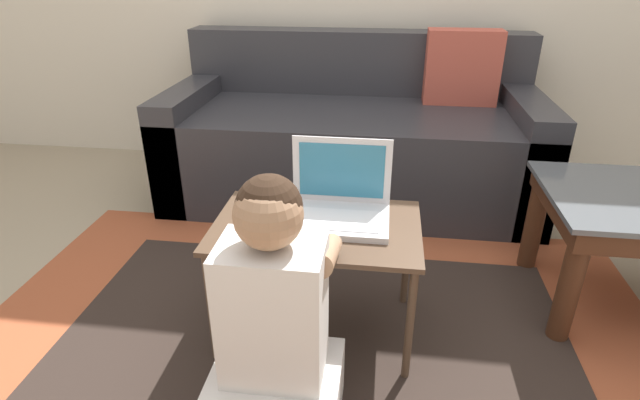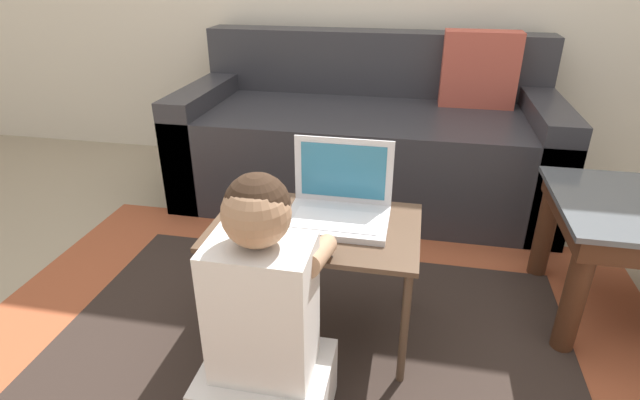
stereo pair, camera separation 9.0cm
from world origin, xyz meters
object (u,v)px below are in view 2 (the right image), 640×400
(laptop, at_px, (338,208))
(person_seated, at_px, (264,328))
(laptop_desk, at_px, (316,237))
(couch, at_px, (367,140))
(computer_mouse, at_px, (261,217))

(laptop, distance_m, person_seated, 0.46)
(laptop, bearing_deg, laptop_desk, -142.29)
(laptop_desk, xyz_separation_m, person_seated, (-0.05, -0.38, -0.05))
(person_seated, bearing_deg, laptop, 75.14)
(couch, relative_size, person_seated, 2.51)
(couch, height_order, person_seated, couch)
(laptop, relative_size, computer_mouse, 3.15)
(couch, xyz_separation_m, laptop_desk, (-0.03, -1.14, 0.07))
(couch, bearing_deg, laptop_desk, -91.74)
(computer_mouse, bearing_deg, person_seated, -72.05)
(laptop_desk, height_order, computer_mouse, computer_mouse)
(computer_mouse, relative_size, person_seated, 0.14)
(laptop_desk, bearing_deg, couch, 88.26)
(couch, distance_m, laptop, 1.10)
(couch, distance_m, person_seated, 1.52)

